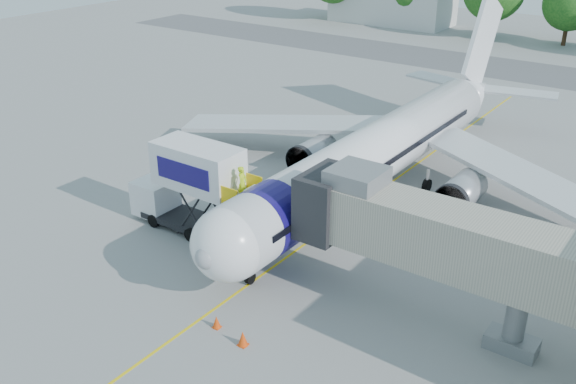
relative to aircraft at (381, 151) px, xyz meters
The scene contains 10 objects.
ground 5.07m from the aircraft, 90.00° to the right, with size 160.00×160.00×0.00m, color gray.
guidance_line 5.06m from the aircraft, 90.00° to the right, with size 0.15×70.00×0.01m, color yellow.
taxiway_strip 37.99m from the aircraft, 90.00° to the left, with size 120.00×10.00×0.01m, color #59595B.
aircraft is the anchor object (origin of this frame).
jet_bridge 13.77m from the aircraft, 54.30° to the right, with size 13.90×3.20×6.60m.
catering_hiloader 12.77m from the aircraft, 119.37° to the right, with size 8.50×2.44×5.50m.
safety_cone_a 18.08m from the aircraft, 80.91° to the right, with size 0.45×0.45×0.72m.
safety_cone_b 17.61m from the aircraft, 86.55° to the right, with size 0.39×0.39×0.61m.
outbuilding_left 62.50m from the aircraft, 116.61° to the left, with size 18.40×8.40×5.30m.
tree_d 54.52m from the aircraft, 92.18° to the left, with size 6.83×6.83×8.71m.
Camera 1 is at (17.67, -30.85, 18.02)m, focal length 40.00 mm.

